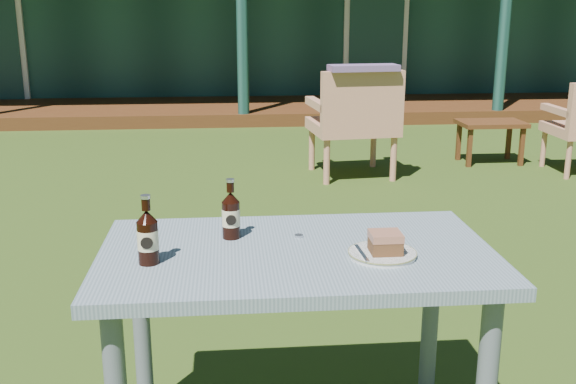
{
  "coord_description": "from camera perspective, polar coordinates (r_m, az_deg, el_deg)",
  "views": [
    {
      "loc": [
        -0.2,
        -3.52,
        1.43
      ],
      "look_at": [
        0.0,
        -1.3,
        0.82
      ],
      "focal_mm": 42.0,
      "sensor_mm": 36.0,
      "label": 1
    }
  ],
  "objects": [
    {
      "name": "cake_slice",
      "position": [
        2.01,
        8.25,
        -4.23
      ],
      "size": [
        0.09,
        0.09,
        0.06
      ],
      "color": "#52321A",
      "rests_on": "plate"
    },
    {
      "name": "ground",
      "position": [
        3.81,
        -1.77,
        -6.74
      ],
      "size": [
        80.0,
        80.0,
        0.0
      ],
      "primitive_type": "plane",
      "color": "#334916"
    },
    {
      "name": "plate",
      "position": [
        2.02,
        7.99,
        -5.18
      ],
      "size": [
        0.2,
        0.2,
        0.01
      ],
      "color": "silver",
      "rests_on": "cafe_table"
    },
    {
      "name": "fork",
      "position": [
        2.0,
        6.24,
        -5.15
      ],
      "size": [
        0.02,
        0.14,
        0.0
      ],
      "primitive_type": "cube",
      "rotation": [
        0.0,
        0.0,
        0.06
      ],
      "color": "silver",
      "rests_on": "plate"
    },
    {
      "name": "cola_bottle_near",
      "position": [
        2.15,
        -4.85,
        -1.92
      ],
      "size": [
        0.06,
        0.06,
        0.19
      ],
      "color": "black",
      "rests_on": "cafe_table"
    },
    {
      "name": "bottle_cap",
      "position": [
        2.17,
        0.93,
        -3.74
      ],
      "size": [
        0.03,
        0.03,
        0.01
      ],
      "primitive_type": "cylinder",
      "color": "silver",
      "rests_on": "cafe_table"
    },
    {
      "name": "floral_throw",
      "position": [
        5.56,
        6.41,
        10.41
      ],
      "size": [
        0.58,
        0.26,
        0.05
      ],
      "primitive_type": "cube",
      "rotation": [
        0.0,
        0.0,
        3.25
      ],
      "color": "slate",
      "rests_on": "armchair_left"
    },
    {
      "name": "side_table",
      "position": [
        6.64,
        16.8,
        5.26
      ],
      "size": [
        0.6,
        0.4,
        0.4
      ],
      "color": "#4D2912",
      "rests_on": "ground"
    },
    {
      "name": "cafe_table",
      "position": [
        2.1,
        0.74,
        -7.48
      ],
      "size": [
        1.2,
        0.7,
        0.72
      ],
      "color": "gray",
      "rests_on": "ground"
    },
    {
      "name": "cola_bottle_far",
      "position": [
        1.97,
        -11.79,
        -3.7
      ],
      "size": [
        0.06,
        0.06,
        0.2
      ],
      "color": "black",
      "rests_on": "cafe_table"
    },
    {
      "name": "armchair_left",
      "position": [
        5.79,
        5.72,
        6.29
      ],
      "size": [
        0.76,
        0.72,
        0.94
      ],
      "color": "tan",
      "rests_on": "ground"
    }
  ]
}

